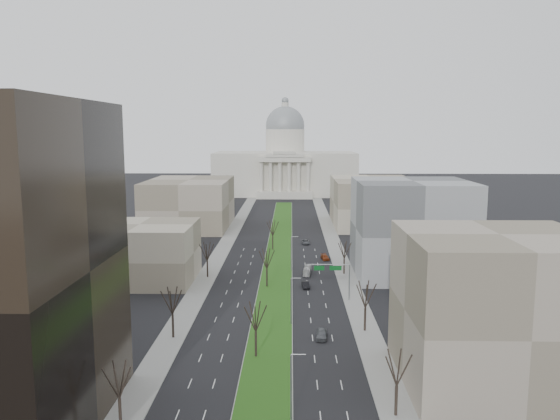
# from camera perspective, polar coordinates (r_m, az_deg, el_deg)

# --- Properties ---
(ground) EXTENTS (600.00, 600.00, 0.00)m
(ground) POSITION_cam_1_polar(r_m,az_deg,el_deg) (167.96, -0.08, -4.20)
(ground) COLOR black
(ground) RESTS_ON ground
(median) EXTENTS (8.00, 222.03, 0.20)m
(median) POSITION_cam_1_polar(r_m,az_deg,el_deg) (166.95, -0.09, -4.24)
(median) COLOR #999993
(median) RESTS_ON ground
(sidewalk_left) EXTENTS (5.00, 330.00, 0.15)m
(sidewalk_left) POSITION_cam_1_polar(r_m,az_deg,el_deg) (145.15, -7.27, -6.25)
(sidewalk_left) COLOR gray
(sidewalk_left) RESTS_ON ground
(sidewalk_right) EXTENTS (5.00, 330.00, 0.15)m
(sidewalk_right) POSITION_cam_1_polar(r_m,az_deg,el_deg) (144.26, 6.70, -6.33)
(sidewalk_right) COLOR gray
(sidewalk_right) RESTS_ON ground
(capitol) EXTENTS (80.00, 46.00, 55.00)m
(capitol) POSITION_cam_1_polar(r_m,az_deg,el_deg) (314.16, 0.53, 4.66)
(capitol) COLOR beige
(capitol) RESTS_ON ground
(building_beige_left) EXTENTS (26.00, 22.00, 14.00)m
(building_beige_left) POSITION_cam_1_polar(r_m,az_deg,el_deg) (137.22, -14.37, -4.33)
(building_beige_left) COLOR gray
(building_beige_left) RESTS_ON ground
(building_tan_right) EXTENTS (26.00, 24.00, 22.00)m
(building_tan_right) POSITION_cam_1_polar(r_m,az_deg,el_deg) (85.27, 21.58, -9.64)
(building_tan_right) COLOR gray
(building_tan_right) RESTS_ON ground
(building_grey_right) EXTENTS (28.00, 26.00, 24.00)m
(building_grey_right) POSITION_cam_1_polar(r_m,az_deg,el_deg) (141.39, 13.57, -1.86)
(building_grey_right) COLOR slate
(building_grey_right) RESTS_ON ground
(building_far_left) EXTENTS (30.00, 40.00, 18.00)m
(building_far_left) POSITION_cam_1_polar(r_m,az_deg,el_deg) (209.35, -9.46, 0.69)
(building_far_left) COLOR gray
(building_far_left) RESTS_ON ground
(building_far_right) EXTENTS (30.00, 40.00, 18.00)m
(building_far_right) POSITION_cam_1_polar(r_m,az_deg,el_deg) (213.02, 9.65, 0.81)
(building_far_right) COLOR gray
(building_far_right) RESTS_ON ground
(tree_left_near) EXTENTS (5.10, 5.10, 9.18)m
(tree_left_near) POSITION_cam_1_polar(r_m,az_deg,el_deg) (71.83, -16.51, -16.58)
(tree_left_near) COLOR black
(tree_left_near) RESTS_ON ground
(tree_left_mid) EXTENTS (5.40, 5.40, 9.72)m
(tree_left_mid) POSITION_cam_1_polar(r_m,az_deg,el_deg) (98.74, -11.20, -9.19)
(tree_left_mid) COLOR black
(tree_left_mid) RESTS_ON ground
(tree_left_far) EXTENTS (5.28, 5.28, 9.50)m
(tree_left_far) POSITION_cam_1_polar(r_m,az_deg,el_deg) (136.79, -7.63, -4.24)
(tree_left_far) COLOR black
(tree_left_far) RESTS_ON ground
(tree_right_near) EXTENTS (5.16, 5.16, 9.29)m
(tree_right_near) POSITION_cam_1_polar(r_m,az_deg,el_deg) (73.58, 12.15, -15.73)
(tree_right_near) COLOR black
(tree_right_near) RESTS_ON ground
(tree_right_mid) EXTENTS (5.52, 5.52, 9.94)m
(tree_right_mid) POSITION_cam_1_polar(r_m,az_deg,el_deg) (101.20, 8.93, -8.60)
(tree_right_mid) COLOR black
(tree_right_mid) RESTS_ON ground
(tree_right_far) EXTENTS (5.04, 5.04, 9.07)m
(tree_right_far) POSITION_cam_1_polar(r_m,az_deg,el_deg) (139.82, 6.74, -4.08)
(tree_right_far) COLOR black
(tree_right_far) RESTS_ON ground
(tree_median_a) EXTENTS (5.40, 5.40, 9.72)m
(tree_median_a) POSITION_cam_1_polar(r_m,az_deg,el_deg) (89.11, -2.56, -10.98)
(tree_median_a) COLOR black
(tree_median_a) RESTS_ON ground
(tree_median_b) EXTENTS (5.40, 5.40, 9.72)m
(tree_median_b) POSITION_cam_1_polar(r_m,az_deg,el_deg) (127.49, -1.39, -5.03)
(tree_median_b) COLOR black
(tree_median_b) RESTS_ON ground
(tree_median_c) EXTENTS (5.40, 5.40, 9.72)m
(tree_median_c) POSITION_cam_1_polar(r_m,az_deg,el_deg) (166.63, -0.77, -1.85)
(tree_median_c) COLOR black
(tree_median_c) RESTS_ON ground
(streetlamp_median_a) EXTENTS (1.90, 0.20, 9.16)m
(streetlamp_median_a) POSITION_cam_1_polar(r_m,az_deg,el_deg) (71.32, 1.21, -18.01)
(streetlamp_median_a) COLOR gray
(streetlamp_median_a) RESTS_ON ground
(streetlamp_median_b) EXTENTS (1.90, 0.20, 9.16)m
(streetlamp_median_b) POSITION_cam_1_polar(r_m,az_deg,el_deg) (103.85, 1.21, -9.41)
(streetlamp_median_b) COLOR gray
(streetlamp_median_b) RESTS_ON ground
(streetlamp_median_c) EXTENTS (1.90, 0.20, 9.16)m
(streetlamp_median_c) POSITION_cam_1_polar(r_m,az_deg,el_deg) (142.47, 1.21, -4.50)
(streetlamp_median_c) COLOR gray
(streetlamp_median_c) RESTS_ON ground
(mast_arm_signs) EXTENTS (9.12, 0.24, 8.09)m
(mast_arm_signs) POSITION_cam_1_polar(r_m,az_deg,el_deg) (118.32, 5.96, -6.57)
(mast_arm_signs) COLOR gray
(mast_arm_signs) RESTS_ON ground
(car_grey_near) EXTENTS (2.34, 4.85, 1.60)m
(car_grey_near) POSITION_cam_1_polar(r_m,az_deg,el_deg) (99.05, 4.39, -12.79)
(car_grey_near) COLOR #505358
(car_grey_near) RESTS_ON ground
(car_black) EXTENTS (1.95, 4.50, 1.44)m
(car_black) POSITION_cam_1_polar(r_m,az_deg,el_deg) (128.60, 2.68, -7.81)
(car_black) COLOR black
(car_black) RESTS_ON ground
(car_red) EXTENTS (2.62, 4.90, 1.35)m
(car_red) POSITION_cam_1_polar(r_m,az_deg,el_deg) (156.18, 4.72, -4.94)
(car_red) COLOR maroon
(car_red) RESTS_ON ground
(car_grey_far) EXTENTS (2.60, 5.04, 1.36)m
(car_grey_far) POSITION_cam_1_polar(r_m,az_deg,el_deg) (176.79, 2.70, -3.35)
(car_grey_far) COLOR #505258
(car_grey_far) RESTS_ON ground
(box_van) EXTENTS (2.40, 7.22, 1.97)m
(box_van) POSITION_cam_1_polar(r_m,az_deg,el_deg) (140.12, 2.88, -6.34)
(box_van) COLOR silver
(box_van) RESTS_ON ground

